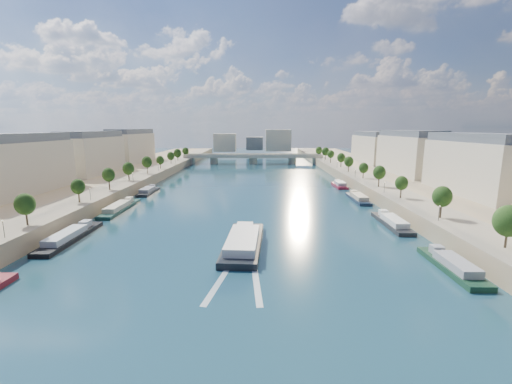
{
  "coord_description": "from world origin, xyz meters",
  "views": [
    {
      "loc": [
        4.75,
        -43.22,
        29.6
      ],
      "look_at": [
        3.66,
        86.2,
        5.0
      ],
      "focal_mm": 24.0,
      "sensor_mm": 36.0,
      "label": 1
    }
  ],
  "objects": [
    {
      "name": "pave_right",
      "position": [
        57.0,
        100.0,
        5.05
      ],
      "size": [
        14.0,
        520.0,
        0.1
      ],
      "primitive_type": "cube",
      "color": "gray",
      "rests_on": "quay_right"
    },
    {
      "name": "trees_left",
      "position": [
        -55.0,
        102.0,
        10.48
      ],
      "size": [
        4.8,
        268.8,
        8.26
      ],
      "color": "#382B1E",
      "rests_on": "ground"
    },
    {
      "name": "lamps_left",
      "position": [
        -52.5,
        90.0,
        7.78
      ],
      "size": [
        0.36,
        200.36,
        4.28
      ],
      "color": "black",
      "rests_on": "ground"
    },
    {
      "name": "bridge",
      "position": [
        0.0,
        236.27,
        5.08
      ],
      "size": [
        112.0,
        12.0,
        8.15
      ],
      "color": "#C1B79E",
      "rests_on": "ground"
    },
    {
      "name": "buildings_left",
      "position": [
        -85.0,
        112.0,
        16.45
      ],
      "size": [
        16.0,
        226.0,
        23.2
      ],
      "color": "beige",
      "rests_on": "ground"
    },
    {
      "name": "lamps_right",
      "position": [
        52.5,
        105.0,
        7.78
      ],
      "size": [
        0.36,
        200.36,
        4.28
      ],
      "color": "black",
      "rests_on": "ground"
    },
    {
      "name": "quay_right",
      "position": [
        72.0,
        100.0,
        2.5
      ],
      "size": [
        44.0,
        520.0,
        5.0
      ],
      "primitive_type": "cube",
      "color": "#9E8460",
      "rests_on": "ground"
    },
    {
      "name": "wake",
      "position": [
        0.85,
        22.06,
        0.02
      ],
      "size": [
        10.75,
        26.02,
        0.04
      ],
      "color": "silver",
      "rests_on": "ground"
    },
    {
      "name": "buildings_right",
      "position": [
        85.0,
        112.0,
        16.45
      ],
      "size": [
        16.0,
        226.0,
        23.2
      ],
      "color": "beige",
      "rests_on": "ground"
    },
    {
      "name": "tour_barge",
      "position": [
        0.85,
        38.59,
        1.2
      ],
      "size": [
        10.28,
        30.89,
        4.14
      ],
      "rotation": [
        0.0,
        0.0,
        -0.05
      ],
      "color": "black",
      "rests_on": "ground"
    },
    {
      "name": "skyline",
      "position": [
        3.19,
        319.52,
        14.66
      ],
      "size": [
        79.0,
        42.0,
        22.0
      ],
      "color": "beige",
      "rests_on": "ground"
    },
    {
      "name": "trees_right",
      "position": [
        55.0,
        110.0,
        10.48
      ],
      "size": [
        4.8,
        268.8,
        8.26
      ],
      "color": "#382B1E",
      "rests_on": "ground"
    },
    {
      "name": "moored_barges_right",
      "position": [
        45.5,
        52.57,
        0.84
      ],
      "size": [
        5.0,
        164.47,
        3.6
      ],
      "color": "black",
      "rests_on": "ground"
    },
    {
      "name": "ground",
      "position": [
        0.0,
        100.0,
        0.0
      ],
      "size": [
        700.0,
        700.0,
        0.0
      ],
      "primitive_type": "plane",
      "color": "#0D2E3A",
      "rests_on": "ground"
    },
    {
      "name": "quay_left",
      "position": [
        -72.0,
        100.0,
        2.5
      ],
      "size": [
        44.0,
        520.0,
        5.0
      ],
      "primitive_type": "cube",
      "color": "#9E8460",
      "rests_on": "ground"
    },
    {
      "name": "pave_left",
      "position": [
        -57.0,
        100.0,
        5.05
      ],
      "size": [
        14.0,
        520.0,
        0.1
      ],
      "primitive_type": "cube",
      "color": "gray",
      "rests_on": "quay_left"
    },
    {
      "name": "moored_barges_left",
      "position": [
        -45.5,
        41.42,
        0.84
      ],
      "size": [
        5.0,
        151.07,
        3.6
      ],
      "color": "#161732",
      "rests_on": "ground"
    }
  ]
}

